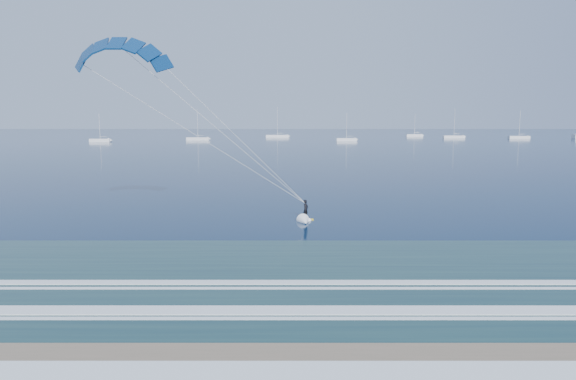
{
  "coord_description": "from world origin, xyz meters",
  "views": [
    {
      "loc": [
        -0.04,
        -16.59,
        8.56
      ],
      "look_at": [
        -0.05,
        23.39,
        3.05
      ],
      "focal_mm": 32.0,
      "sensor_mm": 36.0,
      "label": 1
    }
  ],
  "objects_px": {
    "kitesurfer_rig": "(215,127)",
    "sailboat_2": "(277,136)",
    "sailboat_3": "(346,139)",
    "sailboat_7": "(454,137)",
    "sailboat_1": "(198,139)",
    "sailboat_4": "(414,135)",
    "sailboat_5": "(519,137)",
    "sailboat_0": "(100,140)"
  },
  "relations": [
    {
      "from": "sailboat_1",
      "to": "sailboat_4",
      "type": "xyz_separation_m",
      "value": [
        100.73,
        45.38,
        -0.01
      ]
    },
    {
      "from": "sailboat_3",
      "to": "sailboat_4",
      "type": "bearing_deg",
      "value": 53.31
    },
    {
      "from": "sailboat_4",
      "to": "sailboat_1",
      "type": "bearing_deg",
      "value": -155.75
    },
    {
      "from": "kitesurfer_rig",
      "to": "sailboat_4",
      "type": "height_order",
      "value": "kitesurfer_rig"
    },
    {
      "from": "kitesurfer_rig",
      "to": "sailboat_2",
      "type": "xyz_separation_m",
      "value": [
        0.6,
        205.91,
        -7.23
      ]
    },
    {
      "from": "sailboat_0",
      "to": "sailboat_2",
      "type": "bearing_deg",
      "value": 36.32
    },
    {
      "from": "sailboat_0",
      "to": "sailboat_5",
      "type": "xyz_separation_m",
      "value": [
        176.04,
        34.15,
        0.01
      ]
    },
    {
      "from": "kitesurfer_rig",
      "to": "sailboat_1",
      "type": "height_order",
      "value": "kitesurfer_rig"
    },
    {
      "from": "kitesurfer_rig",
      "to": "sailboat_1",
      "type": "xyz_separation_m",
      "value": [
        -31.61,
        172.19,
        -7.24
      ]
    },
    {
      "from": "sailboat_2",
      "to": "sailboat_7",
      "type": "height_order",
      "value": "sailboat_2"
    },
    {
      "from": "kitesurfer_rig",
      "to": "sailboat_0",
      "type": "relative_size",
      "value": 1.85
    },
    {
      "from": "kitesurfer_rig",
      "to": "sailboat_2",
      "type": "relative_size",
      "value": 1.38
    },
    {
      "from": "sailboat_4",
      "to": "sailboat_3",
      "type": "bearing_deg",
      "value": -126.69
    },
    {
      "from": "sailboat_5",
      "to": "sailboat_1",
      "type": "bearing_deg",
      "value": -172.5
    },
    {
      "from": "sailboat_1",
      "to": "sailboat_3",
      "type": "bearing_deg",
      "value": -8.01
    },
    {
      "from": "sailboat_5",
      "to": "sailboat_2",
      "type": "bearing_deg",
      "value": 172.1
    },
    {
      "from": "sailboat_5",
      "to": "sailboat_7",
      "type": "relative_size",
      "value": 0.94
    },
    {
      "from": "sailboat_3",
      "to": "sailboat_1",
      "type": "bearing_deg",
      "value": 171.99
    },
    {
      "from": "sailboat_3",
      "to": "sailboat_7",
      "type": "height_order",
      "value": "sailboat_7"
    },
    {
      "from": "sailboat_0",
      "to": "sailboat_2",
      "type": "height_order",
      "value": "sailboat_2"
    },
    {
      "from": "sailboat_1",
      "to": "sailboat_7",
      "type": "height_order",
      "value": "sailboat_7"
    },
    {
      "from": "sailboat_4",
      "to": "sailboat_2",
      "type": "bearing_deg",
      "value": -170.34
    },
    {
      "from": "kitesurfer_rig",
      "to": "sailboat_3",
      "type": "xyz_separation_m",
      "value": [
        28.94,
        163.66,
        -7.25
      ]
    },
    {
      "from": "sailboat_1",
      "to": "sailboat_2",
      "type": "distance_m",
      "value": 46.64
    },
    {
      "from": "sailboat_1",
      "to": "sailboat_7",
      "type": "relative_size",
      "value": 0.95
    },
    {
      "from": "sailboat_0",
      "to": "sailboat_7",
      "type": "relative_size",
      "value": 0.8
    },
    {
      "from": "sailboat_1",
      "to": "sailboat_4",
      "type": "relative_size",
      "value": 1.14
    },
    {
      "from": "sailboat_4",
      "to": "sailboat_7",
      "type": "distance_m",
      "value": 24.33
    },
    {
      "from": "sailboat_2",
      "to": "sailboat_3",
      "type": "relative_size",
      "value": 1.29
    },
    {
      "from": "kitesurfer_rig",
      "to": "sailboat_2",
      "type": "distance_m",
      "value": 206.04
    },
    {
      "from": "kitesurfer_rig",
      "to": "sailboat_4",
      "type": "xyz_separation_m",
      "value": [
        69.11,
        217.57,
        -7.25
      ]
    },
    {
      "from": "sailboat_7",
      "to": "kitesurfer_rig",
      "type": "bearing_deg",
      "value": -112.68
    },
    {
      "from": "kitesurfer_rig",
      "to": "sailboat_7",
      "type": "xyz_separation_m",
      "value": [
        82.4,
        197.18,
        -7.24
      ]
    },
    {
      "from": "sailboat_4",
      "to": "sailboat_5",
      "type": "bearing_deg",
      "value": -33.49
    },
    {
      "from": "sailboat_3",
      "to": "sailboat_7",
      "type": "distance_m",
      "value": 63.1
    },
    {
      "from": "sailboat_2",
      "to": "sailboat_5",
      "type": "distance_m",
      "value": 110.05
    },
    {
      "from": "kitesurfer_rig",
      "to": "sailboat_5",
      "type": "bearing_deg",
      "value": 60.12
    },
    {
      "from": "sailboat_3",
      "to": "sailboat_5",
      "type": "height_order",
      "value": "sailboat_5"
    },
    {
      "from": "sailboat_1",
      "to": "sailboat_2",
      "type": "xyz_separation_m",
      "value": [
        32.22,
        33.72,
        0.01
      ]
    },
    {
      "from": "sailboat_1",
      "to": "sailboat_5",
      "type": "bearing_deg",
      "value": 7.5
    },
    {
      "from": "sailboat_0",
      "to": "sailboat_5",
      "type": "bearing_deg",
      "value": 10.98
    },
    {
      "from": "sailboat_1",
      "to": "sailboat_5",
      "type": "height_order",
      "value": "sailboat_1"
    }
  ]
}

